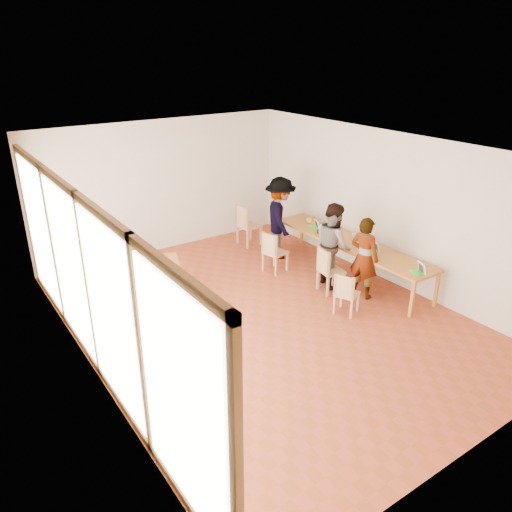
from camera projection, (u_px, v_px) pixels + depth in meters
The scene contains 25 objects.
ground at pixel (263, 317), 8.93m from camera, with size 8.00×8.00×0.00m, color #AA4629.
wall_back at pixel (162, 187), 11.36m from camera, with size 6.00×0.10×3.00m, color beige.
wall_front at pixel (481, 350), 5.31m from camera, with size 6.00×0.10×3.00m, color beige.
wall_right at pixel (387, 208), 9.90m from camera, with size 0.10×8.00×3.00m, color beige.
window_wall at pixel (87, 283), 6.79m from camera, with size 0.10×8.00×3.00m, color white.
ceiling at pixel (265, 147), 7.74m from camera, with size 6.00×8.00×0.04m, color white.
communal_table at pixel (350, 243), 10.29m from camera, with size 0.80×4.00×0.75m.
side_table at pixel (155, 268), 9.26m from camera, with size 0.90×0.90×0.75m.
chair_near at pixel (346, 290), 8.80m from camera, with size 0.50×0.50×0.43m.
chair_mid at pixel (327, 266), 9.60m from camera, with size 0.50×0.50×0.49m.
chair_far at pixel (272, 248), 10.45m from camera, with size 0.50×0.50×0.48m.
chair_empty at pixel (246, 221), 11.85m from camera, with size 0.49×0.49×0.53m.
chair_spare at pixel (130, 283), 8.76m from camera, with size 0.68×0.68×0.55m.
person_near at pixel (364, 258), 9.36m from camera, with size 0.58×0.38×1.60m, color gray.
person_mid at pixel (333, 245), 9.83m from camera, with size 0.83×0.64×1.70m, color gray.
person_far at pixel (280, 218), 11.09m from camera, with size 1.19×0.69×1.85m, color gray.
laptop_near at pixel (419, 270), 8.83m from camera, with size 0.28×0.29×0.20m.
laptop_mid at pixel (374, 248), 9.78m from camera, with size 0.25×0.27×0.19m.
laptop_far at pixel (315, 226), 10.99m from camera, with size 0.24×0.26×0.18m.
yellow_mug at pixel (309, 220), 11.32m from camera, with size 0.14×0.14×0.11m, color yellow.
green_bottle at pixel (322, 228), 10.58m from camera, with size 0.07×0.07×0.28m, color #166D30.
clear_glass at pixel (324, 227), 10.96m from camera, with size 0.07×0.07×0.09m, color silver.
condiment_cup at pixel (354, 235), 10.53m from camera, with size 0.08×0.08×0.06m, color white.
pink_phone at pixel (426, 265), 9.15m from camera, with size 0.05×0.10×0.01m, color #C0335E.
black_pouch at pixel (324, 233), 10.62m from camera, with size 0.16×0.26×0.09m, color black.
Camera 1 is at (-4.53, -6.33, 4.51)m, focal length 35.00 mm.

